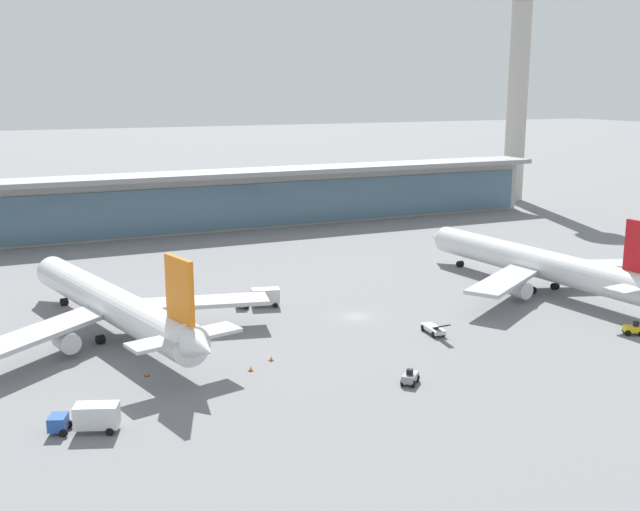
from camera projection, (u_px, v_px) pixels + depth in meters
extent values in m
plane|color=slate|center=(356.00, 316.00, 122.61)|extent=(1200.00, 1200.00, 0.00)
cylinder|color=white|center=(110.00, 303.00, 112.42)|extent=(16.74, 49.68, 5.26)
cone|color=white|center=(48.00, 269.00, 133.21)|extent=(6.11, 5.80, 5.15)
cone|color=white|center=(199.00, 347.00, 91.71)|extent=(5.95, 6.72, 4.73)
cube|color=black|center=(54.00, 267.00, 130.70)|extent=(4.34, 3.03, 0.63)
cube|color=#B7BABF|center=(44.00, 331.00, 102.29)|extent=(21.17, 18.88, 0.63)
cube|color=#B7BABF|center=(194.00, 302.00, 115.90)|extent=(23.37, 10.56, 0.63)
cylinder|color=silver|center=(66.00, 341.00, 103.91)|extent=(3.71, 4.38, 2.90)
cylinder|color=silver|center=(180.00, 318.00, 114.25)|extent=(3.71, 4.38, 2.90)
cube|color=orange|center=(179.00, 290.00, 93.89)|extent=(2.10, 6.32, 8.15)
cube|color=#B7BABF|center=(185.00, 337.00, 94.47)|extent=(15.03, 7.26, 0.45)
cylinder|color=black|center=(100.00, 339.00, 109.53)|extent=(1.35, 1.49, 1.27)
cylinder|color=black|center=(138.00, 332.00, 113.01)|extent=(1.35, 1.49, 1.27)
cylinder|color=black|center=(64.00, 302.00, 128.70)|extent=(1.35, 1.49, 1.27)
cylinder|color=white|center=(534.00, 262.00, 138.61)|extent=(10.62, 50.11, 5.26)
cone|color=white|center=(439.00, 237.00, 161.30)|extent=(5.63, 5.26, 5.15)
cube|color=black|center=(448.00, 235.00, 158.57)|extent=(4.15, 2.59, 0.63)
cube|color=#B7BABF|center=(506.00, 280.00, 129.33)|extent=(22.26, 16.98, 0.63)
cube|color=#B7BABF|center=(596.00, 265.00, 140.61)|extent=(23.28, 13.12, 0.63)
cylinder|color=silver|center=(519.00, 289.00, 130.63)|extent=(3.29, 4.10, 2.90)
cylinder|color=silver|center=(588.00, 277.00, 139.21)|extent=(3.29, 4.10, 2.90)
cylinder|color=black|center=(532.00, 291.00, 135.82)|extent=(1.22, 1.38, 1.27)
cylinder|color=black|center=(555.00, 286.00, 138.71)|extent=(1.22, 1.38, 1.27)
cylinder|color=black|center=(460.00, 264.00, 156.29)|extent=(1.22, 1.38, 1.27)
cube|color=gray|center=(410.00, 377.00, 94.57)|extent=(3.07, 3.01, 0.90)
cube|color=black|center=(410.00, 372.00, 94.13)|extent=(0.99, 0.99, 0.70)
cylinder|color=black|center=(407.00, 377.00, 95.82)|extent=(0.85, 0.82, 0.90)
cylinder|color=black|center=(418.00, 379.00, 95.29)|extent=(0.85, 0.82, 0.90)
cylinder|color=black|center=(402.00, 382.00, 94.05)|extent=(0.85, 0.82, 0.90)
cylinder|color=black|center=(414.00, 384.00, 93.52)|extent=(0.85, 0.82, 0.90)
cube|color=silver|center=(241.00, 301.00, 127.17)|extent=(2.31, 2.67, 1.50)
cube|color=black|center=(236.00, 299.00, 126.96)|extent=(0.63, 2.04, 0.70)
cube|color=silver|center=(266.00, 296.00, 127.74)|extent=(5.02, 3.36, 2.50)
cylinder|color=black|center=(247.00, 307.00, 126.45)|extent=(0.94, 0.49, 0.90)
cylinder|color=black|center=(246.00, 303.00, 128.49)|extent=(0.94, 0.49, 0.90)
cylinder|color=black|center=(275.00, 305.00, 127.29)|extent=(0.94, 0.49, 0.90)
cylinder|color=black|center=(274.00, 302.00, 129.32)|extent=(0.94, 0.49, 0.90)
cube|color=#234C9E|center=(530.00, 261.00, 156.58)|extent=(3.00, 2.79, 1.50)
cylinder|color=silver|center=(537.00, 263.00, 151.74)|extent=(4.15, 5.97, 2.10)
cylinder|color=black|center=(525.00, 265.00, 155.79)|extent=(0.61, 0.94, 0.90)
cylinder|color=black|center=(536.00, 265.00, 155.83)|extent=(0.61, 0.94, 0.90)
cylinder|color=black|center=(534.00, 272.00, 150.23)|extent=(0.61, 0.94, 0.90)
cylinder|color=black|center=(545.00, 272.00, 150.27)|extent=(0.61, 0.94, 0.90)
cube|color=silver|center=(433.00, 329.00, 113.94)|extent=(2.18, 4.93, 0.60)
cube|color=black|center=(441.00, 327.00, 111.47)|extent=(1.22, 4.01, 1.72)
cylinder|color=black|center=(443.00, 333.00, 112.73)|extent=(0.35, 0.92, 0.90)
cylinder|color=black|center=(434.00, 335.00, 112.19)|extent=(0.35, 0.92, 0.90)
cylinder|color=black|center=(433.00, 327.00, 115.82)|extent=(0.35, 0.92, 0.90)
cylinder|color=black|center=(423.00, 328.00, 115.27)|extent=(0.35, 0.92, 0.90)
cube|color=#234C9E|center=(58.00, 422.00, 81.12)|extent=(2.50, 2.79, 1.50)
cube|color=black|center=(50.00, 420.00, 81.00)|extent=(0.85, 1.98, 0.70)
cube|color=silver|center=(97.00, 416.00, 81.24)|extent=(5.12, 3.78, 2.50)
cylinder|color=black|center=(64.00, 433.00, 80.30)|extent=(0.94, 0.58, 0.90)
cylinder|color=black|center=(69.00, 424.00, 82.36)|extent=(0.94, 0.58, 0.90)
cylinder|color=black|center=(110.00, 432.00, 80.60)|extent=(0.94, 0.58, 0.90)
cylinder|color=black|center=(114.00, 423.00, 82.66)|extent=(0.94, 0.58, 0.90)
cube|color=yellow|center=(633.00, 329.00, 113.37)|extent=(3.17, 2.70, 0.90)
cube|color=black|center=(636.00, 324.00, 113.17)|extent=(0.96, 0.96, 0.70)
cylinder|color=black|center=(628.00, 333.00, 112.87)|extent=(0.92, 0.69, 0.90)
cylinder|color=black|center=(625.00, 330.00, 114.25)|extent=(0.92, 0.69, 0.90)
cylinder|color=black|center=(639.00, 331.00, 114.07)|extent=(0.92, 0.69, 0.90)
cube|color=#B2ADA3|center=(208.00, 203.00, 195.29)|extent=(189.64, 8.00, 14.00)
cube|color=slate|center=(213.00, 208.00, 191.62)|extent=(185.85, 0.50, 11.20)
cube|color=gray|center=(209.00, 174.00, 191.87)|extent=(193.43, 12.80, 1.20)
cylinder|color=#B2ADA3|center=(517.00, 96.00, 242.26)|extent=(6.40, 6.40, 66.85)
cone|color=orange|center=(147.00, 373.00, 97.29)|extent=(0.44, 0.44, 0.70)
cube|color=black|center=(147.00, 376.00, 97.37)|extent=(0.62, 0.62, 0.04)
cone|color=orange|center=(271.00, 358.00, 102.74)|extent=(0.44, 0.44, 0.70)
cube|color=black|center=(271.00, 360.00, 102.81)|extent=(0.62, 0.62, 0.04)
cone|color=orange|center=(251.00, 368.00, 99.02)|extent=(0.44, 0.44, 0.70)
cube|color=black|center=(251.00, 371.00, 99.09)|extent=(0.62, 0.62, 0.04)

